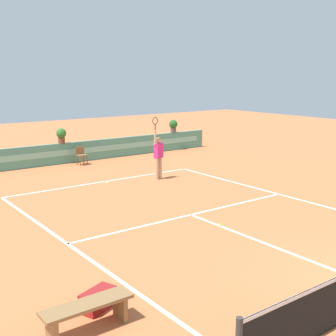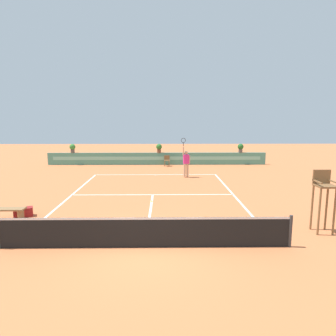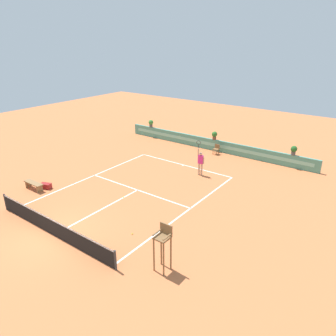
{
  "view_description": "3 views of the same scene",
  "coord_description": "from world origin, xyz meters",
  "px_view_note": "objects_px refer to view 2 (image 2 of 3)",
  "views": [
    {
      "loc": [
        -8.61,
        -3.99,
        4.31
      ],
      "look_at": [
        0.81,
        8.68,
        1.0
      ],
      "focal_mm": 48.58,
      "sensor_mm": 36.0,
      "label": 1
    },
    {
      "loc": [
        0.58,
        -8.81,
        3.93
      ],
      "look_at": [
        0.81,
        8.68,
        1.0
      ],
      "focal_mm": 32.83,
      "sensor_mm": 36.0,
      "label": 2
    },
    {
      "loc": [
        12.72,
        -7.57,
        9.22
      ],
      "look_at": [
        0.81,
        8.68,
        1.0
      ],
      "focal_mm": 34.16,
      "sensor_mm": 36.0,
      "label": 3
    }
  ],
  "objects_px": {
    "potted_plant_far_left": "(72,148)",
    "tennis_ball_near_baseline": "(231,220)",
    "umpire_chair": "(323,194)",
    "potted_plant_centre": "(159,148)",
    "bench_courtside": "(3,212)",
    "gear_bag": "(23,212)",
    "potted_plant_far_right": "(241,148)",
    "ball_kid_chair": "(167,160)",
    "tennis_player": "(186,161)",
    "tennis_ball_mid_court": "(152,201)"
  },
  "relations": [
    {
      "from": "tennis_player",
      "to": "potted_plant_far_left",
      "type": "relative_size",
      "value": 3.57
    },
    {
      "from": "tennis_ball_near_baseline",
      "to": "potted_plant_far_left",
      "type": "distance_m",
      "value": 17.3
    },
    {
      "from": "tennis_ball_near_baseline",
      "to": "gear_bag",
      "type": "bearing_deg",
      "value": 175.76
    },
    {
      "from": "ball_kid_chair",
      "to": "potted_plant_centre",
      "type": "height_order",
      "value": "potted_plant_centre"
    },
    {
      "from": "tennis_player",
      "to": "potted_plant_centre",
      "type": "height_order",
      "value": "tennis_player"
    },
    {
      "from": "tennis_player",
      "to": "tennis_ball_near_baseline",
      "type": "relative_size",
      "value": 38.01
    },
    {
      "from": "umpire_chair",
      "to": "bench_courtside",
      "type": "relative_size",
      "value": 1.34
    },
    {
      "from": "tennis_player",
      "to": "potted_plant_far_left",
      "type": "xyz_separation_m",
      "value": [
        -8.96,
        5.43,
        0.36
      ]
    },
    {
      "from": "ball_kid_chair",
      "to": "tennis_ball_near_baseline",
      "type": "xyz_separation_m",
      "value": [
        2.35,
        -13.25,
        -0.44
      ]
    },
    {
      "from": "potted_plant_centre",
      "to": "potted_plant_far_left",
      "type": "height_order",
      "value": "same"
    },
    {
      "from": "potted_plant_far_right",
      "to": "potted_plant_centre",
      "type": "distance_m",
      "value": 6.74
    },
    {
      "from": "tennis_player",
      "to": "potted_plant_centre",
      "type": "distance_m",
      "value": 5.75
    },
    {
      "from": "tennis_ball_mid_court",
      "to": "potted_plant_far_right",
      "type": "distance_m",
      "value": 13.32
    },
    {
      "from": "tennis_player",
      "to": "potted_plant_far_right",
      "type": "relative_size",
      "value": 3.57
    },
    {
      "from": "potted_plant_far_left",
      "to": "tennis_ball_near_baseline",
      "type": "bearing_deg",
      "value": -54.17
    },
    {
      "from": "tennis_ball_near_baseline",
      "to": "potted_plant_centre",
      "type": "bearing_deg",
      "value": 102.06
    },
    {
      "from": "tennis_ball_mid_court",
      "to": "potted_plant_far_right",
      "type": "xyz_separation_m",
      "value": [
        6.91,
        11.31,
        1.38
      ]
    },
    {
      "from": "bench_courtside",
      "to": "tennis_ball_mid_court",
      "type": "height_order",
      "value": "bench_courtside"
    },
    {
      "from": "ball_kid_chair",
      "to": "potted_plant_centre",
      "type": "distance_m",
      "value": 1.35
    },
    {
      "from": "umpire_chair",
      "to": "tennis_ball_near_baseline",
      "type": "relative_size",
      "value": 31.47
    },
    {
      "from": "potted_plant_centre",
      "to": "bench_courtside",
      "type": "bearing_deg",
      "value": -112.18
    },
    {
      "from": "potted_plant_far_right",
      "to": "potted_plant_centre",
      "type": "xyz_separation_m",
      "value": [
        -6.74,
        0.0,
        0.0
      ]
    },
    {
      "from": "umpire_chair",
      "to": "potted_plant_centre",
      "type": "bearing_deg",
      "value": 111.09
    },
    {
      "from": "tennis_ball_mid_court",
      "to": "umpire_chair",
      "type": "bearing_deg",
      "value": -32.49
    },
    {
      "from": "ball_kid_chair",
      "to": "tennis_ball_mid_court",
      "type": "distance_m",
      "value": 10.62
    },
    {
      "from": "umpire_chair",
      "to": "tennis_player",
      "type": "bearing_deg",
      "value": 112.34
    },
    {
      "from": "umpire_chair",
      "to": "tennis_ball_near_baseline",
      "type": "bearing_deg",
      "value": 158.13
    },
    {
      "from": "ball_kid_chair",
      "to": "tennis_player",
      "type": "xyz_separation_m",
      "value": [
        1.21,
        -4.7,
        0.57
      ]
    },
    {
      "from": "ball_kid_chair",
      "to": "potted_plant_centre",
      "type": "xyz_separation_m",
      "value": [
        -0.64,
        0.73,
        0.93
      ]
    },
    {
      "from": "potted_plant_far_left",
      "to": "umpire_chair",
      "type": "bearing_deg",
      "value": -49.45
    },
    {
      "from": "tennis_player",
      "to": "potted_plant_far_left",
      "type": "height_order",
      "value": "tennis_player"
    },
    {
      "from": "tennis_ball_near_baseline",
      "to": "umpire_chair",
      "type": "bearing_deg",
      "value": -21.87
    },
    {
      "from": "umpire_chair",
      "to": "potted_plant_far_right",
      "type": "height_order",
      "value": "umpire_chair"
    },
    {
      "from": "tennis_player",
      "to": "tennis_ball_near_baseline",
      "type": "bearing_deg",
      "value": -82.41
    },
    {
      "from": "umpire_chair",
      "to": "potted_plant_centre",
      "type": "height_order",
      "value": "umpire_chair"
    },
    {
      "from": "umpire_chair",
      "to": "potted_plant_far_left",
      "type": "bearing_deg",
      "value": 130.55
    },
    {
      "from": "umpire_chair",
      "to": "bench_courtside",
      "type": "xyz_separation_m",
      "value": [
        -11.51,
        1.2,
        -0.97
      ]
    },
    {
      "from": "ball_kid_chair",
      "to": "potted_plant_far_right",
      "type": "xyz_separation_m",
      "value": [
        6.1,
        0.73,
        0.93
      ]
    },
    {
      "from": "ball_kid_chair",
      "to": "tennis_ball_mid_court",
      "type": "height_order",
      "value": "ball_kid_chair"
    },
    {
      "from": "gear_bag",
      "to": "potted_plant_far_right",
      "type": "xyz_separation_m",
      "value": [
        11.94,
        13.38,
        1.23
      ]
    },
    {
      "from": "tennis_ball_mid_court",
      "to": "ball_kid_chair",
      "type": "bearing_deg",
      "value": 85.64
    },
    {
      "from": "bench_courtside",
      "to": "potted_plant_centre",
      "type": "xyz_separation_m",
      "value": [
        5.68,
        13.93,
        1.04
      ]
    },
    {
      "from": "tennis_ball_near_baseline",
      "to": "potted_plant_far_right",
      "type": "relative_size",
      "value": 0.09
    },
    {
      "from": "ball_kid_chair",
      "to": "tennis_ball_mid_court",
      "type": "relative_size",
      "value": 12.5
    },
    {
      "from": "bench_courtside",
      "to": "potted_plant_far_left",
      "type": "distance_m",
      "value": 14.04
    },
    {
      "from": "potted_plant_far_left",
      "to": "tennis_player",
      "type": "bearing_deg",
      "value": -31.22
    },
    {
      "from": "bench_courtside",
      "to": "potted_plant_centre",
      "type": "bearing_deg",
      "value": 67.82
    },
    {
      "from": "bench_courtside",
      "to": "gear_bag",
      "type": "distance_m",
      "value": 0.76
    },
    {
      "from": "tennis_ball_near_baseline",
      "to": "potted_plant_far_left",
      "type": "height_order",
      "value": "potted_plant_far_left"
    },
    {
      "from": "tennis_ball_mid_court",
      "to": "potted_plant_far_right",
      "type": "relative_size",
      "value": 0.09
    }
  ]
}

